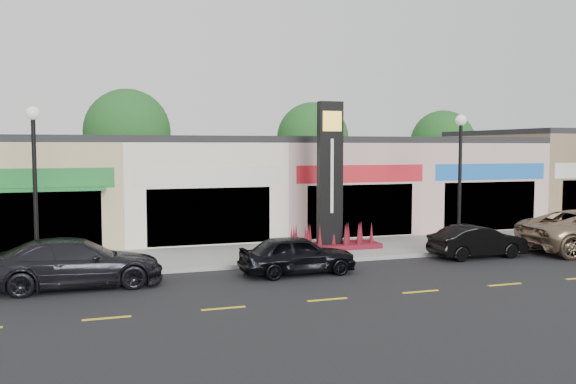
% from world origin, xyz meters
% --- Properties ---
extents(ground, '(120.00, 120.00, 0.00)m').
position_xyz_m(ground, '(0.00, 0.00, 0.00)').
color(ground, black).
rests_on(ground, ground).
extents(sidewalk, '(52.00, 4.30, 0.15)m').
position_xyz_m(sidewalk, '(0.00, 4.35, 0.07)').
color(sidewalk, gray).
rests_on(sidewalk, ground).
extents(curb, '(52.00, 0.20, 0.15)m').
position_xyz_m(curb, '(0.00, 2.10, 0.07)').
color(curb, gray).
rests_on(curb, ground).
extents(shop_beige, '(7.00, 10.85, 4.80)m').
position_xyz_m(shop_beige, '(-8.50, 11.46, 2.40)').
color(shop_beige, tan).
rests_on(shop_beige, ground).
extents(shop_cream, '(7.00, 10.01, 4.80)m').
position_xyz_m(shop_cream, '(-1.50, 11.47, 2.40)').
color(shop_cream, white).
rests_on(shop_cream, ground).
extents(shop_pink_w, '(7.00, 10.01, 4.80)m').
position_xyz_m(shop_pink_w, '(5.50, 11.47, 2.40)').
color(shop_pink_w, '#CA9C9A').
rests_on(shop_pink_w, ground).
extents(shop_pink_e, '(7.00, 10.01, 4.80)m').
position_xyz_m(shop_pink_e, '(12.50, 11.47, 2.40)').
color(shop_pink_e, '#CA9C9A').
rests_on(shop_pink_e, ground).
extents(shop_tan, '(7.00, 10.01, 5.30)m').
position_xyz_m(shop_tan, '(19.50, 11.48, 2.65)').
color(shop_tan, brown).
rests_on(shop_tan, ground).
extents(tree_rear_west, '(5.20, 5.20, 7.83)m').
position_xyz_m(tree_rear_west, '(-4.00, 19.50, 5.22)').
color(tree_rear_west, '#382619').
rests_on(tree_rear_west, ground).
extents(tree_rear_mid, '(4.80, 4.80, 7.29)m').
position_xyz_m(tree_rear_mid, '(8.00, 19.50, 4.88)').
color(tree_rear_mid, '#382619').
rests_on(tree_rear_mid, ground).
extents(tree_rear_east, '(4.60, 4.60, 6.94)m').
position_xyz_m(tree_rear_east, '(18.00, 19.50, 4.63)').
color(tree_rear_east, '#382619').
rests_on(tree_rear_east, ground).
extents(lamp_west_near, '(0.44, 0.44, 5.47)m').
position_xyz_m(lamp_west_near, '(-8.00, 2.50, 3.48)').
color(lamp_west_near, black).
rests_on(lamp_west_near, sidewalk).
extents(lamp_east_near, '(0.44, 0.44, 5.47)m').
position_xyz_m(lamp_east_near, '(8.00, 2.50, 3.48)').
color(lamp_east_near, black).
rests_on(lamp_east_near, sidewalk).
extents(pylon_sign, '(4.20, 1.30, 6.00)m').
position_xyz_m(pylon_sign, '(3.00, 4.20, 2.27)').
color(pylon_sign, '#5C0F17').
rests_on(pylon_sign, sidewalk).
extents(car_dark_sedan, '(2.21, 5.27, 1.52)m').
position_xyz_m(car_dark_sedan, '(-6.78, 0.86, 0.76)').
color(car_dark_sedan, black).
rests_on(car_dark_sedan, ground).
extents(car_black_sedan, '(1.67, 3.99, 1.35)m').
position_xyz_m(car_black_sedan, '(0.33, 0.54, 0.67)').
color(car_black_sedan, black).
rests_on(car_black_sedan, ground).
extents(car_black_conv, '(1.38, 3.86, 1.27)m').
position_xyz_m(car_black_conv, '(8.06, 1.28, 0.63)').
color(car_black_conv, black).
rests_on(car_black_conv, ground).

